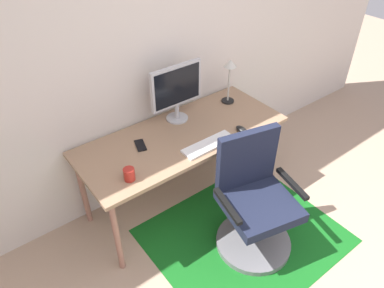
{
  "coord_description": "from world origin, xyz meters",
  "views": [
    {
      "loc": [
        -1.29,
        -0.08,
        2.37
      ],
      "look_at": [
        -0.06,
        1.54,
        0.82
      ],
      "focal_mm": 33.92,
      "sensor_mm": 36.0,
      "label": 1
    }
  ],
  "objects_px": {
    "monitor": "(176,88)",
    "coffee_cup": "(129,174)",
    "desk": "(183,140)",
    "cell_phone": "(140,145)",
    "office_chair": "(254,207)",
    "desk_lamp": "(230,72)",
    "computer_mouse": "(241,129)",
    "keyboard": "(209,145)"
  },
  "relations": [
    {
      "from": "cell_phone",
      "to": "office_chair",
      "type": "distance_m",
      "value": 0.96
    },
    {
      "from": "desk",
      "to": "cell_phone",
      "type": "height_order",
      "value": "cell_phone"
    },
    {
      "from": "keyboard",
      "to": "cell_phone",
      "type": "bearing_deg",
      "value": 143.04
    },
    {
      "from": "desk",
      "to": "computer_mouse",
      "type": "bearing_deg",
      "value": -32.09
    },
    {
      "from": "coffee_cup",
      "to": "cell_phone",
      "type": "relative_size",
      "value": 0.63
    },
    {
      "from": "keyboard",
      "to": "computer_mouse",
      "type": "relative_size",
      "value": 4.13
    },
    {
      "from": "desk",
      "to": "monitor",
      "type": "bearing_deg",
      "value": 65.79
    },
    {
      "from": "coffee_cup",
      "to": "computer_mouse",
      "type": "bearing_deg",
      "value": -2.51
    },
    {
      "from": "keyboard",
      "to": "desk_lamp",
      "type": "height_order",
      "value": "desk_lamp"
    },
    {
      "from": "keyboard",
      "to": "coffee_cup",
      "type": "height_order",
      "value": "coffee_cup"
    },
    {
      "from": "desk",
      "to": "monitor",
      "type": "distance_m",
      "value": 0.41
    },
    {
      "from": "desk",
      "to": "cell_phone",
      "type": "bearing_deg",
      "value": 168.4
    },
    {
      "from": "monitor",
      "to": "office_chair",
      "type": "distance_m",
      "value": 1.08
    },
    {
      "from": "keyboard",
      "to": "computer_mouse",
      "type": "distance_m",
      "value": 0.32
    },
    {
      "from": "coffee_cup",
      "to": "office_chair",
      "type": "bearing_deg",
      "value": -32.66
    },
    {
      "from": "desk",
      "to": "coffee_cup",
      "type": "distance_m",
      "value": 0.63
    },
    {
      "from": "desk",
      "to": "computer_mouse",
      "type": "distance_m",
      "value": 0.47
    },
    {
      "from": "monitor",
      "to": "coffee_cup",
      "type": "distance_m",
      "value": 0.82
    },
    {
      "from": "monitor",
      "to": "coffee_cup",
      "type": "height_order",
      "value": "monitor"
    },
    {
      "from": "desk",
      "to": "cell_phone",
      "type": "relative_size",
      "value": 11.94
    },
    {
      "from": "computer_mouse",
      "to": "cell_phone",
      "type": "distance_m",
      "value": 0.8
    },
    {
      "from": "office_chair",
      "to": "monitor",
      "type": "bearing_deg",
      "value": 107.27
    },
    {
      "from": "office_chair",
      "to": "computer_mouse",
      "type": "bearing_deg",
      "value": 74.26
    },
    {
      "from": "desk_lamp",
      "to": "desk",
      "type": "bearing_deg",
      "value": -165.53
    },
    {
      "from": "office_chair",
      "to": "cell_phone",
      "type": "bearing_deg",
      "value": 136.75
    },
    {
      "from": "office_chair",
      "to": "coffee_cup",
      "type": "bearing_deg",
      "value": 160.55
    },
    {
      "from": "computer_mouse",
      "to": "office_chair",
      "type": "distance_m",
      "value": 0.61
    },
    {
      "from": "monitor",
      "to": "desk_lamp",
      "type": "relative_size",
      "value": 1.19
    },
    {
      "from": "monitor",
      "to": "cell_phone",
      "type": "height_order",
      "value": "monitor"
    },
    {
      "from": "monitor",
      "to": "office_chair",
      "type": "height_order",
      "value": "monitor"
    },
    {
      "from": "computer_mouse",
      "to": "office_chair",
      "type": "xyz_separation_m",
      "value": [
        -0.24,
        -0.43,
        -0.36
      ]
    },
    {
      "from": "monitor",
      "to": "cell_phone",
      "type": "bearing_deg",
      "value": -163.02
    },
    {
      "from": "desk_lamp",
      "to": "cell_phone",
      "type": "bearing_deg",
      "value": -174.78
    },
    {
      "from": "monitor",
      "to": "coffee_cup",
      "type": "bearing_deg",
      "value": -149.09
    },
    {
      "from": "monitor",
      "to": "desk_lamp",
      "type": "bearing_deg",
      "value": -5.01
    },
    {
      "from": "office_chair",
      "to": "keyboard",
      "type": "bearing_deg",
      "value": 114.31
    },
    {
      "from": "monitor",
      "to": "office_chair",
      "type": "xyz_separation_m",
      "value": [
        0.06,
        -0.88,
        -0.63
      ]
    },
    {
      "from": "desk_lamp",
      "to": "office_chair",
      "type": "height_order",
      "value": "desk_lamp"
    },
    {
      "from": "office_chair",
      "to": "desk_lamp",
      "type": "bearing_deg",
      "value": 74.6
    },
    {
      "from": "computer_mouse",
      "to": "cell_phone",
      "type": "xyz_separation_m",
      "value": [
        -0.73,
        0.32,
        -0.01
      ]
    },
    {
      "from": "cell_phone",
      "to": "computer_mouse",
      "type": "bearing_deg",
      "value": -6.33
    },
    {
      "from": "keyboard",
      "to": "cell_phone",
      "type": "relative_size",
      "value": 3.07
    }
  ]
}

